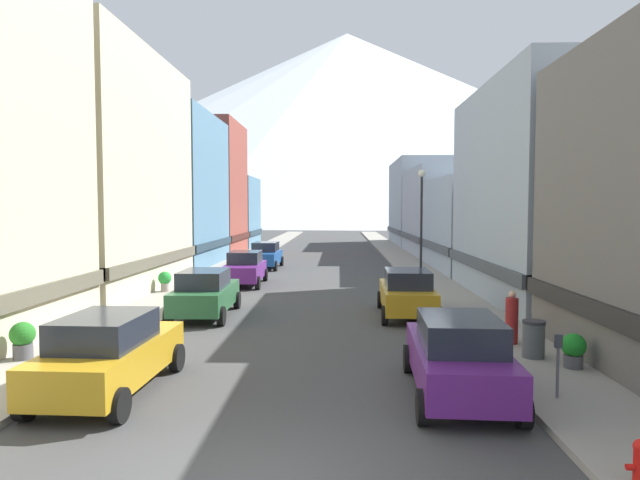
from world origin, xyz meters
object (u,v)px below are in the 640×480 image
at_px(parking_meter_near, 558,357).
at_px(car_left_0, 109,353).
at_px(potted_plant_1, 23,339).
at_px(car_right_0, 458,356).
at_px(potted_plant_2, 574,349).
at_px(car_left_1, 205,293).
at_px(car_left_2, 245,268).
at_px(pedestrian_0, 512,319).
at_px(trash_bin_right, 534,339).
at_px(potted_plant_0, 165,280).
at_px(car_right_1, 407,293).
at_px(streetlamp_right, 421,210).
at_px(car_left_3, 265,255).

bearing_deg(parking_meter_near, car_left_0, 177.81).
bearing_deg(potted_plant_1, car_right_0, -10.73).
bearing_deg(potted_plant_2, car_left_0, -170.57).
xyz_separation_m(car_left_0, car_left_1, (0.00, 8.46, 0.00)).
xyz_separation_m(car_left_2, pedestrian_0, (10.05, -12.80, -0.05)).
relative_size(car_left_0, pedestrian_0, 2.90).
bearing_deg(car_left_2, trash_bin_right, -54.62).
bearing_deg(car_left_0, car_left_1, 89.98).
distance_m(parking_meter_near, potted_plant_0, 18.89).
height_order(car_right_1, potted_plant_0, car_right_1).
relative_size(car_left_1, streetlamp_right, 0.76).
distance_m(parking_meter_near, streetlamp_right, 16.30).
height_order(car_left_0, trash_bin_right, car_left_0).
distance_m(car_left_2, car_right_1, 11.18).
height_order(potted_plant_2, pedestrian_0, pedestrian_0).
xyz_separation_m(potted_plant_2, streetlamp_right, (-1.65, 13.86, 3.37)).
bearing_deg(potted_plant_0, car_left_3, 74.45).
bearing_deg(potted_plant_2, car_left_3, 114.89).
height_order(car_left_1, car_right_1, same).
bearing_deg(car_left_1, parking_meter_near, -42.73).
height_order(car_left_2, car_left_3, same).
xyz_separation_m(car_right_0, trash_bin_right, (2.55, 2.66, -0.26)).
bearing_deg(parking_meter_near, potted_plant_0, 132.47).
distance_m(car_right_0, potted_plant_1, 10.99).
height_order(car_left_0, car_left_2, same).
relative_size(car_left_3, trash_bin_right, 4.53).
distance_m(car_left_1, car_left_3, 16.61).
distance_m(car_left_2, streetlamp_right, 9.75).
bearing_deg(car_right_0, car_left_2, 114.14).
distance_m(car_left_0, potted_plant_0, 13.94).
distance_m(car_right_0, car_right_1, 8.75).
distance_m(car_left_1, trash_bin_right, 11.67).
height_order(potted_plant_0, potted_plant_2, potted_plant_0).
bearing_deg(potted_plant_1, car_left_1, 63.30).
height_order(car_left_3, car_right_0, same).
bearing_deg(potted_plant_0, parking_meter_near, -47.53).
height_order(car_left_3, pedestrian_0, car_left_3).
relative_size(trash_bin_right, potted_plant_1, 1.01).
bearing_deg(car_right_1, pedestrian_0, -61.95).
relative_size(car_left_3, parking_meter_near, 3.33).
distance_m(potted_plant_0, potted_plant_1, 11.47).
relative_size(car_left_1, car_left_2, 1.00).
bearing_deg(potted_plant_0, trash_bin_right, -39.13).
xyz_separation_m(car_left_0, car_left_2, (0.00, 17.00, 0.00)).
bearing_deg(streetlamp_right, potted_plant_2, -83.21).
relative_size(car_left_0, potted_plant_1, 4.58).
xyz_separation_m(parking_meter_near, trash_bin_right, (0.60, 3.07, -0.37)).
height_order(car_left_0, car_left_3, same).
relative_size(car_right_0, car_right_1, 1.01).
distance_m(car_right_1, potted_plant_0, 11.81).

